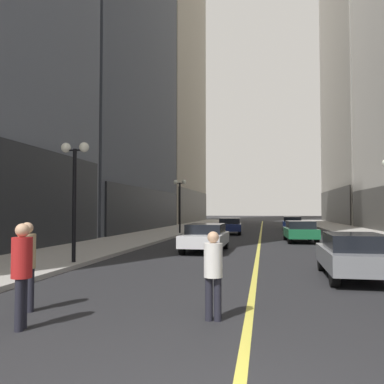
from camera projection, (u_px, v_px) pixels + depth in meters
The scene contains 15 objects.
ground_plane at pixel (261, 231), 37.96m from camera, with size 200.00×200.00×0.00m, color #262628.
sidewalk_left at pixel (174, 230), 39.39m from camera, with size 4.50×78.00×0.15m, color #ADA8A0.
sidewalk_right at pixel (355, 231), 36.54m from camera, with size 4.50×78.00×0.15m, color #ADA8A0.
lane_centre_stripe at pixel (261, 231), 37.97m from camera, with size 0.16×70.00×0.01m, color #E5D64C.
building_left_mid at pixel (99, 64), 40.93m from camera, with size 10.88×24.00×33.27m.
car_grey at pixel (354, 254), 11.88m from camera, with size 1.80×4.16×1.32m.
car_white at pixel (206, 236), 19.76m from camera, with size 1.91×4.52×1.32m.
car_green at pixel (300, 231), 25.39m from camera, with size 1.94×4.31×1.32m.
car_navy at pixel (230, 225), 33.69m from camera, with size 2.04×4.24×1.32m.
car_blue at pixel (292, 223), 40.94m from camera, with size 2.01×4.49×1.32m.
pedestrian_in_white_shirt at pixel (213, 269), 7.45m from camera, with size 0.34×0.34×1.61m.
pedestrian_in_red_jacket at pixel (22, 267), 6.89m from camera, with size 0.40×0.40×1.78m.
pedestrian_in_tan_trench at pixel (27, 259), 8.08m from camera, with size 0.44×0.44×1.76m.
street_lamp_left_near at pixel (75, 175), 14.71m from camera, with size 1.06×0.36×4.43m.
street_lamp_left_far at pixel (180, 194), 33.09m from camera, with size 1.06×0.36×4.43m.
Camera 1 is at (0.29, -3.62, 2.01)m, focal length 38.40 mm.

